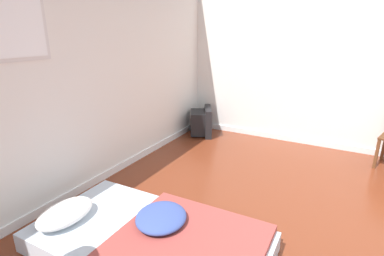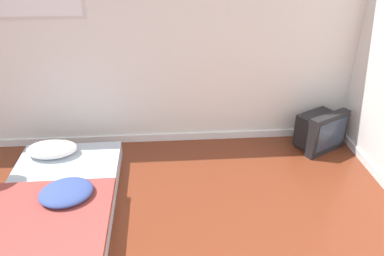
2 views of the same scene
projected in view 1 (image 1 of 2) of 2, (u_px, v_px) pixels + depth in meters
wall_back at (86, 72)px, 3.19m from camera, size 7.38×0.08×2.60m
wall_right at (379, 64)px, 4.02m from camera, size 0.08×7.91×2.60m
mattress_bed at (149, 240)px, 2.41m from camera, size 1.07×1.90×0.31m
crt_tv at (202, 122)px, 5.13m from camera, size 0.60×0.54×0.47m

